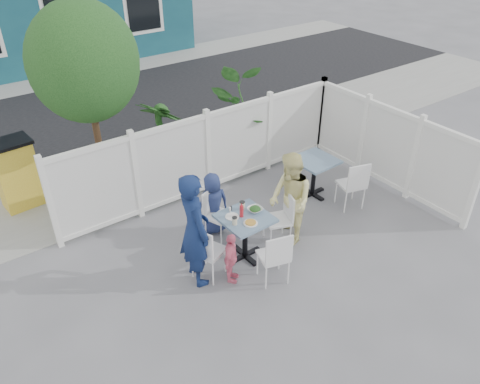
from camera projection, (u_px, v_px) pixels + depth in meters
ground at (286, 258)px, 7.44m from camera, size 80.00×80.00×0.00m
near_sidewalk at (170, 163)px, 10.02m from camera, size 24.00×2.60×0.01m
street at (103, 108)px, 12.54m from camera, size 24.00×5.00×0.01m
far_sidewalk at (65, 77)px, 14.64m from camera, size 24.00×1.60×0.01m
fence_back at (208, 155)px, 8.69m from camera, size 5.86×0.08×1.60m
fence_right at (387, 148)px, 8.90m from camera, size 0.08×3.66×1.60m
tree at (84, 63)px, 7.49m from camera, size 1.80×1.62×3.59m
utility_cabinet at (17, 176)px, 8.37m from camera, size 0.71×0.53×1.24m
potted_shrub_a at (165, 143)px, 8.86m from camera, size 1.32×1.32×1.76m
potted_shrub_b at (246, 120)px, 9.70m from camera, size 2.14×2.16×1.82m
main_table at (245, 226)px, 7.14m from camera, size 0.75×0.75×0.77m
spare_table at (315, 168)px, 8.67m from camera, size 0.75×0.75×0.77m
chair_left at (205, 249)px, 6.77m from camera, size 0.55×0.56×0.94m
chair_right at (282, 215)px, 7.52m from camera, size 0.52×0.52×0.91m
chair_back at (215, 210)px, 7.66m from camera, size 0.50×0.49×0.87m
chair_near at (276, 255)px, 6.69m from camera, size 0.51×0.50×0.91m
chair_spare at (354, 182)px, 8.31m from camera, size 0.53×0.52×0.95m
man at (195, 230)px, 6.58m from camera, size 0.51×0.71×1.80m
woman at (290, 200)px, 7.41m from camera, size 0.79×0.91×1.58m
boy at (213, 204)px, 7.75m from camera, size 0.60×0.45×1.10m
toddler at (231, 258)px, 6.79m from camera, size 0.50×0.48×0.84m
plate_main at (251, 223)px, 6.91m from camera, size 0.22×0.22×0.01m
plate_side at (232, 217)px, 7.04m from camera, size 0.21×0.21×0.01m
salad_bowl at (255, 210)px, 7.16m from camera, size 0.22×0.22×0.06m
coffee_cup_a at (235, 221)px, 6.87m from camera, size 0.08×0.08×0.11m
coffee_cup_b at (242, 206)px, 7.19m from camera, size 0.08×0.08×0.13m
ketchup_bottle at (242, 211)px, 7.01m from camera, size 0.06×0.06×0.19m
salt_shaker at (230, 209)px, 7.15m from camera, size 0.03×0.03×0.08m
pepper_shaker at (231, 208)px, 7.18m from camera, size 0.03×0.03×0.07m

